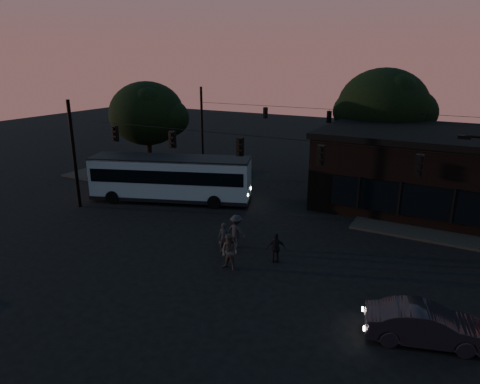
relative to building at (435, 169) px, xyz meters
The scene contains 14 objects.
ground 18.53m from the building, 119.40° to the right, with size 120.00×120.00×0.00m, color black.
sidewalk_far_right 4.45m from the building, 33.35° to the right, with size 14.00×10.00×0.15m, color black.
sidewalk_far_left 23.23m from the building, behind, with size 14.00×10.00×0.15m, color black.
building is the anchor object (origin of this frame).
tree_behind 8.57m from the building, 129.68° to the left, with size 7.60×7.60×9.43m.
tree_left 23.37m from the building, behind, with size 6.40×6.40×8.30m.
signal_rig_near 15.08m from the building, 126.93° to the right, with size 26.24×0.30×7.50m.
signal_rig_far 9.97m from the building, 155.90° to the left, with size 26.24×0.30×7.50m.
bus 18.75m from the building, 155.57° to the right, with size 11.90×6.57×3.29m.
car 16.90m from the building, 85.39° to the right, with size 1.51×4.33×1.43m, color black.
pedestrian_a 16.48m from the building, 123.76° to the right, with size 0.61×0.40×1.67m, color black.
pedestrian_b 17.21m from the building, 117.25° to the right, with size 0.92×0.71×1.88m, color #342F2F.
pedestrian_c 14.86m from the building, 114.60° to the right, with size 0.95×0.39×1.62m, color black.
pedestrian_d 15.56m from the building, 124.92° to the right, with size 1.22×0.70×1.89m, color black.
Camera 1 is at (10.78, -15.92, 10.03)m, focal length 32.00 mm.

